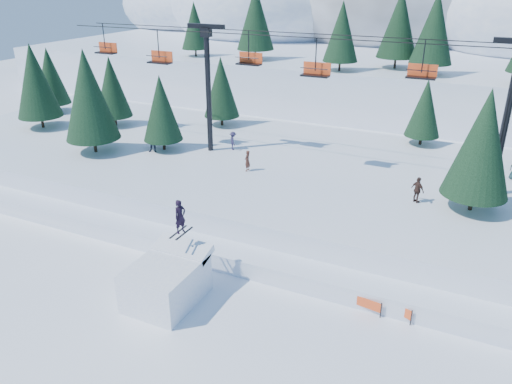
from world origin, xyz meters
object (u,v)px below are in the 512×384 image
at_px(chairlift, 323,79).
at_px(banner_near, 356,300).
at_px(jump_kicker, 167,280).
at_px(banner_far, 388,304).

distance_m(chairlift, banner_near, 17.03).
xyz_separation_m(jump_kicker, banner_far, (11.04, 3.95, -0.71)).
bearing_deg(banner_near, chairlift, 116.83).
relative_size(chairlift, banner_near, 16.37).
distance_m(jump_kicker, banner_far, 11.75).
bearing_deg(banner_far, banner_near, -166.19).
bearing_deg(chairlift, banner_near, -63.17).
bearing_deg(banner_far, jump_kicker, -160.32).
xyz_separation_m(chairlift, banner_far, (8.20, -12.62, -8.78)).
bearing_deg(chairlift, jump_kicker, -99.74).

